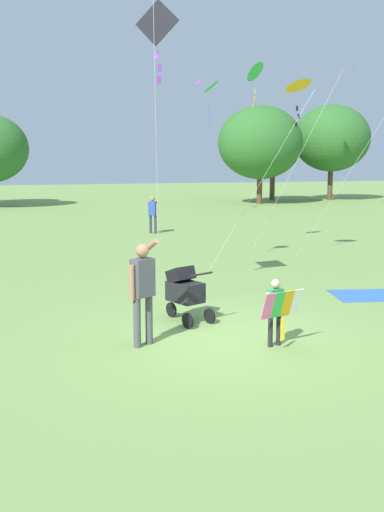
% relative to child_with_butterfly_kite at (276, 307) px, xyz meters
% --- Properties ---
extents(ground_plane, '(120.00, 120.00, 0.00)m').
position_rel_child_with_butterfly_kite_xyz_m(ground_plane, '(-0.73, 0.67, -0.65)').
color(ground_plane, '#75994C').
extents(treeline_distant, '(38.96, 8.11, 6.69)m').
position_rel_child_with_butterfly_kite_xyz_m(treeline_distant, '(1.93, 29.50, 3.28)').
color(treeline_distant, brown).
rests_on(treeline_distant, ground).
extents(child_with_butterfly_kite, '(0.76, 0.45, 1.09)m').
position_rel_child_with_butterfly_kite_xyz_m(child_with_butterfly_kite, '(0.00, 0.00, 0.00)').
color(child_with_butterfly_kite, '#232328').
rests_on(child_with_butterfly_kite, ground).
extents(person_adult_flyer, '(0.52, 0.65, 1.72)m').
position_rel_child_with_butterfly_kite_xyz_m(person_adult_flyer, '(-2.03, 0.62, 0.34)').
color(person_adult_flyer, '#4C4C51').
rests_on(person_adult_flyer, ground).
extents(stroller, '(0.80, 1.11, 1.03)m').
position_rel_child_with_butterfly_kite_xyz_m(stroller, '(-1.02, 1.82, -0.05)').
color(stroller, black).
rests_on(stroller, ground).
extents(kite_adult_black, '(0.93, 2.78, 6.00)m').
position_rel_child_with_butterfly_kite_xyz_m(kite_adult_black, '(-1.22, 3.09, 4.67)').
color(kite_adult_black, black).
rests_on(kite_adult_black, ground).
extents(kite_orange_delta, '(1.37, 4.36, 5.17)m').
position_rel_child_with_butterfly_kite_xyz_m(kite_orange_delta, '(3.72, 7.20, 4.28)').
color(kite_orange_delta, '#F4A319').
rests_on(kite_orange_delta, ground).
extents(kite_green_novelty, '(2.11, 2.84, 5.92)m').
position_rel_child_with_butterfly_kite_xyz_m(kite_green_novelty, '(3.28, 9.38, 4.91)').
color(kite_green_novelty, green).
rests_on(kite_green_novelty, ground).
extents(kite_blue_high, '(2.58, 1.64, 4.97)m').
position_rel_child_with_butterfly_kite_xyz_m(kite_blue_high, '(0.99, 6.58, 4.04)').
color(kite_blue_high, green).
rests_on(kite_blue_high, ground).
extents(person_sitting_far, '(0.36, 0.36, 1.47)m').
position_rel_child_with_butterfly_kite_xyz_m(person_sitting_far, '(1.08, 14.62, 0.22)').
color(person_sitting_far, '#33384C').
rests_on(person_sitting_far, ground).
extents(picnic_blanket, '(1.62, 1.42, 0.02)m').
position_rel_child_with_butterfly_kite_xyz_m(picnic_blanket, '(3.33, 2.72, -0.65)').
color(picnic_blanket, '#3366B2').
rests_on(picnic_blanket, ground).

